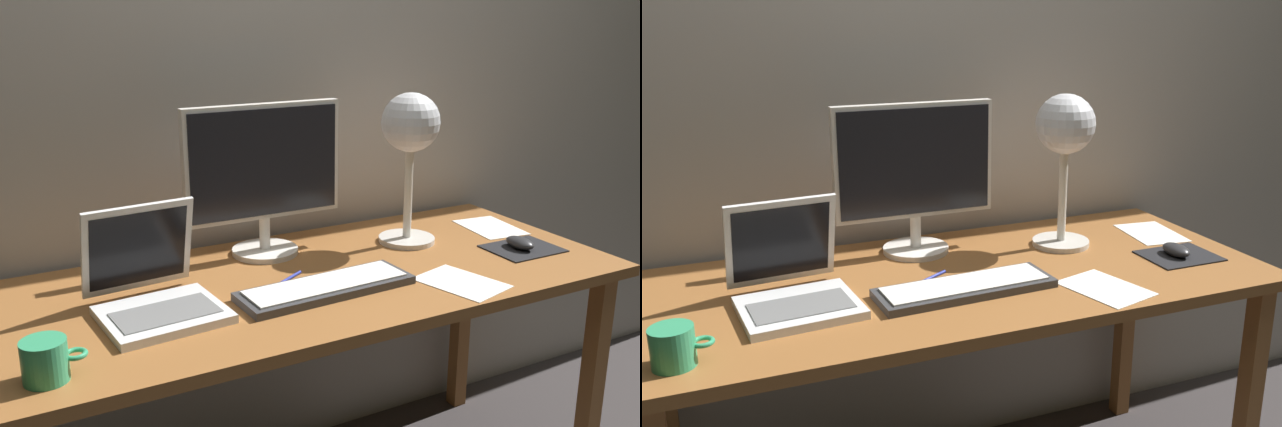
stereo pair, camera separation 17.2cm
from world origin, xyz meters
The scene contains 12 objects.
back_wall centered at (0.00, 0.40, 1.30)m, with size 4.80×0.06×2.60m, color #A8A099.
desk centered at (0.00, 0.00, 0.66)m, with size 1.60×0.70×0.74m.
monitor centered at (-0.05, 0.21, 0.97)m, with size 0.45×0.18×0.42m.
keyboard_main centered at (-0.03, -0.11, 0.75)m, with size 0.45×0.16×0.03m.
laptop centered at (-0.43, -0.01, 0.81)m, with size 0.28×0.30×0.24m.
desk_lamp centered at (0.36, 0.11, 1.06)m, with size 0.17×0.17×0.44m.
mousepad centered at (0.62, -0.10, 0.74)m, with size 0.20×0.16×0.00m, color black.
mouse centered at (0.61, -0.10, 0.76)m, with size 0.06×0.10×0.03m, color #28282B.
coffee_mug centered at (-0.69, -0.24, 0.78)m, with size 0.12×0.08×0.08m.
paper_sheet_near_mouse centered at (0.67, 0.10, 0.74)m, with size 0.15×0.21×0.00m, color white.
paper_sheet_by_keyboard centered at (0.30, -0.22, 0.74)m, with size 0.15×0.21×0.00m, color white.
pen centered at (-0.09, -0.01, 0.74)m, with size 0.01×0.01×0.14m, color #2633A5.
Camera 1 is at (-0.80, -1.50, 1.40)m, focal length 39.68 mm.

